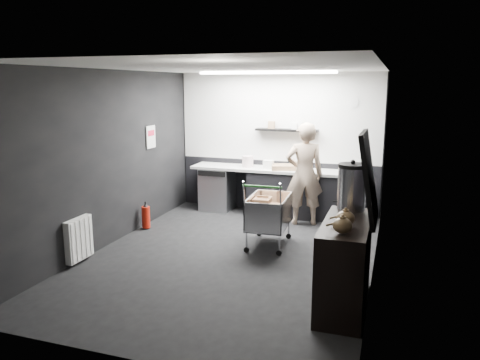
% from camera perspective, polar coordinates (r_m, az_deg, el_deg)
% --- Properties ---
extents(floor, '(5.50, 5.50, 0.00)m').
position_cam_1_polar(floor, '(6.94, -1.13, -9.31)').
color(floor, black).
rests_on(floor, ground).
extents(ceiling, '(5.50, 5.50, 0.00)m').
position_cam_1_polar(ceiling, '(6.48, -1.23, 13.58)').
color(ceiling, white).
rests_on(ceiling, wall_back).
extents(wall_back, '(5.50, 0.00, 5.50)m').
position_cam_1_polar(wall_back, '(9.19, 4.64, 4.53)').
color(wall_back, black).
rests_on(wall_back, floor).
extents(wall_front, '(5.50, 0.00, 5.50)m').
position_cam_1_polar(wall_front, '(4.16, -14.10, -4.49)').
color(wall_front, black).
rests_on(wall_front, floor).
extents(wall_left, '(0.00, 5.50, 5.50)m').
position_cam_1_polar(wall_left, '(7.48, -15.76, 2.51)').
color(wall_left, black).
rests_on(wall_left, floor).
extents(wall_right, '(0.00, 5.50, 5.50)m').
position_cam_1_polar(wall_right, '(6.21, 16.49, 0.66)').
color(wall_right, black).
rests_on(wall_right, floor).
extents(kitchen_wall_panel, '(3.95, 0.02, 1.70)m').
position_cam_1_polar(kitchen_wall_panel, '(9.12, 4.66, 7.63)').
color(kitchen_wall_panel, silver).
rests_on(kitchen_wall_panel, wall_back).
extents(dado_panel, '(3.95, 0.02, 1.00)m').
position_cam_1_polar(dado_panel, '(9.31, 4.52, -0.68)').
color(dado_panel, black).
rests_on(dado_panel, wall_back).
extents(floating_shelf, '(1.20, 0.22, 0.04)m').
position_cam_1_polar(floating_shelf, '(8.98, 5.71, 6.08)').
color(floating_shelf, black).
rests_on(floating_shelf, wall_back).
extents(wall_clock, '(0.20, 0.03, 0.20)m').
position_cam_1_polar(wall_clock, '(8.86, 13.61, 9.18)').
color(wall_clock, white).
rests_on(wall_clock, wall_back).
extents(poster, '(0.02, 0.30, 0.40)m').
position_cam_1_polar(poster, '(8.54, -10.83, 5.18)').
color(poster, silver).
rests_on(poster, wall_left).
extents(poster_red_band, '(0.02, 0.22, 0.10)m').
position_cam_1_polar(poster_red_band, '(8.53, -10.81, 5.65)').
color(poster_red_band, red).
rests_on(poster_red_band, poster).
extents(radiator, '(0.10, 0.50, 0.60)m').
position_cam_1_polar(radiator, '(6.97, -19.06, -6.81)').
color(radiator, white).
rests_on(radiator, wall_left).
extents(ceiling_strip, '(2.40, 0.20, 0.04)m').
position_cam_1_polar(ceiling_strip, '(8.25, 3.24, 12.94)').
color(ceiling_strip, white).
rests_on(ceiling_strip, ceiling).
extents(prep_counter, '(3.20, 0.61, 0.90)m').
position_cam_1_polar(prep_counter, '(8.99, 4.87, -1.41)').
color(prep_counter, black).
rests_on(prep_counter, floor).
extents(person, '(0.77, 0.62, 1.83)m').
position_cam_1_polar(person, '(8.36, 7.86, 0.72)').
color(person, beige).
rests_on(person, floor).
extents(shopping_cart, '(0.62, 0.98, 1.06)m').
position_cam_1_polar(shopping_cart, '(7.26, 3.50, -4.16)').
color(shopping_cart, silver).
rests_on(shopping_cart, floor).
extents(sideboard, '(0.57, 1.33, 1.99)m').
position_cam_1_polar(sideboard, '(5.43, 12.86, -8.64)').
color(sideboard, black).
rests_on(sideboard, floor).
extents(fire_extinguisher, '(0.14, 0.14, 0.46)m').
position_cam_1_polar(fire_extinguisher, '(8.30, -11.40, -4.36)').
color(fire_extinguisher, '#B21A0B').
rests_on(fire_extinguisher, floor).
extents(cardboard_box, '(0.53, 0.46, 0.09)m').
position_cam_1_polar(cardboard_box, '(8.83, 5.33, 1.57)').
color(cardboard_box, '#8E6C4B').
rests_on(cardboard_box, prep_counter).
extents(pink_tub, '(0.22, 0.22, 0.22)m').
position_cam_1_polar(pink_tub, '(9.06, 0.95, 2.28)').
color(pink_tub, beige).
rests_on(pink_tub, prep_counter).
extents(white_container, '(0.18, 0.14, 0.16)m').
position_cam_1_polar(white_container, '(8.90, 3.48, 1.91)').
color(white_container, white).
rests_on(white_container, prep_counter).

